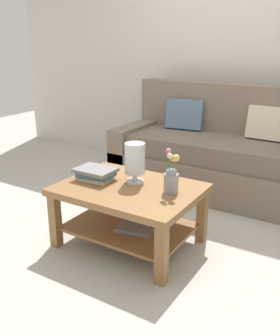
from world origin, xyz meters
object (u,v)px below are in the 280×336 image
book_stack_main (96,174)px  couch (220,155)px  coffee_table (130,203)px  glass_hurricane_vase (135,160)px  flower_pitcher (171,178)px

book_stack_main → couch: bearing=72.4°
couch → coffee_table: size_ratio=2.07×
book_stack_main → glass_hurricane_vase: size_ratio=0.99×
coffee_table → book_stack_main: (-0.29, -0.02, 0.18)m
book_stack_main → flower_pitcher: flower_pitcher is taller
couch → book_stack_main: 1.53m
book_stack_main → glass_hurricane_vase: glass_hurricane_vase is taller
coffee_table → book_stack_main: bearing=-176.2°
couch → flower_pitcher: couch is taller
coffee_table → glass_hurricane_vase: glass_hurricane_vase is taller
coffee_table → glass_hurricane_vase: bearing=97.9°
glass_hurricane_vase → flower_pitcher: flower_pitcher is taller
glass_hurricane_vase → flower_pitcher: size_ratio=0.95×
book_stack_main → flower_pitcher: 0.61m
flower_pitcher → book_stack_main: bearing=-172.9°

